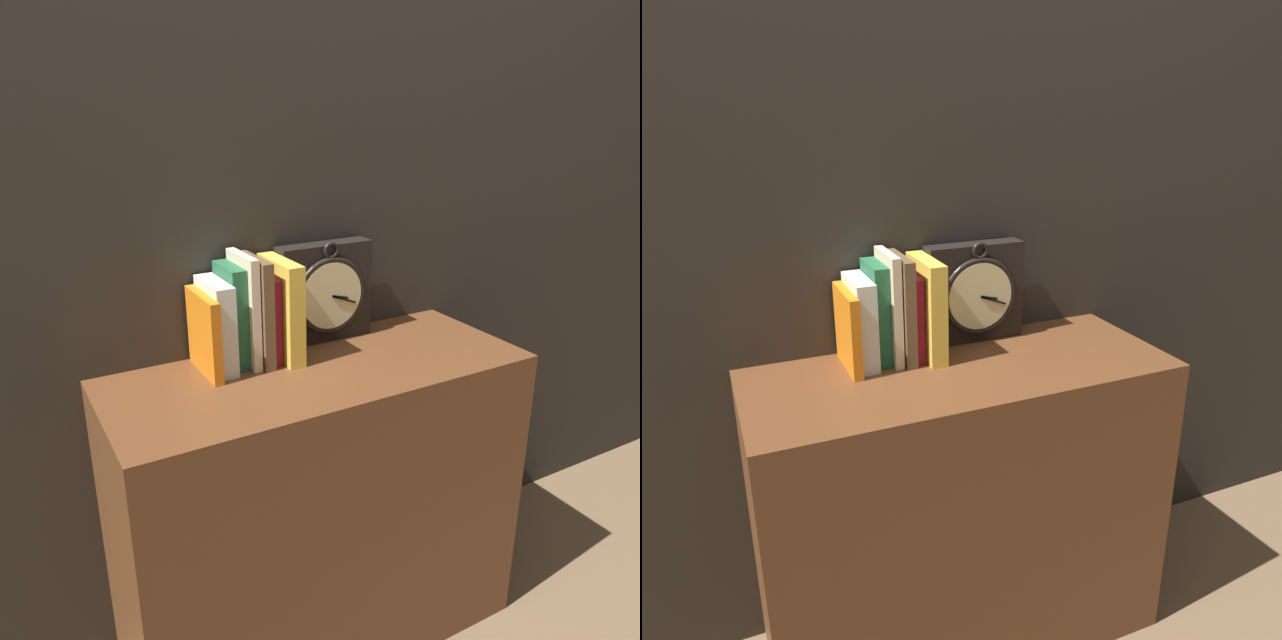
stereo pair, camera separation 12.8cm
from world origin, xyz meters
The scene contains 11 objects.
ground_plane centered at (0.00, 0.00, 0.00)m, with size 12.00×12.00×0.00m, color brown.
wall_back centered at (0.00, 0.21, 1.30)m, with size 6.00×0.05×2.60m.
bookshelf centered at (0.00, 0.00, 0.36)m, with size 0.90×0.36×0.71m.
clock centered at (0.09, 0.14, 0.83)m, with size 0.23×0.07×0.24m.
book_slot0_orange centered at (-0.22, 0.10, 0.80)m, with size 0.02×0.15×0.17m.
book_slot1_white centered at (-0.19, 0.11, 0.81)m, with size 0.04×0.13×0.19m.
book_slot2_green centered at (-0.15, 0.12, 0.82)m, with size 0.03×0.11×0.22m.
book_slot3_cream centered at (-0.12, 0.11, 0.83)m, with size 0.02×0.13×0.24m.
book_slot4_brown centered at (-0.10, 0.10, 0.83)m, with size 0.02×0.14×0.23m.
book_slot5_maroon centered at (-0.07, 0.11, 0.81)m, with size 0.02×0.13×0.19m.
book_slot6_yellow centered at (-0.04, 0.09, 0.82)m, with size 0.04×0.16×0.22m.
Camera 2 is at (-0.48, -1.10, 1.25)m, focal length 35.00 mm.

